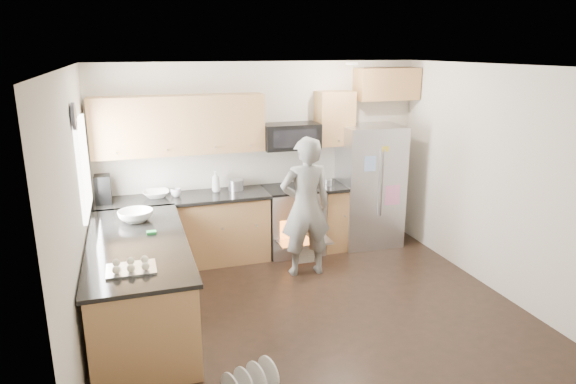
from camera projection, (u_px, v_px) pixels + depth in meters
name	position (u px, v px, depth m)	size (l,w,h in m)	color
ground	(310.00, 310.00, 5.62)	(4.50, 4.50, 0.00)	black
room_shell	(308.00, 161.00, 5.17)	(4.54, 4.04, 2.62)	beige
back_cabinet_run	(224.00, 189.00, 6.79)	(4.45, 0.64, 2.50)	#A47B41
peninsula	(141.00, 283.00, 5.21)	(0.96, 2.36, 1.04)	#A47B41
stove_range	(293.00, 205.00, 7.09)	(0.76, 0.97, 1.79)	#B7B7BC
refrigerator	(369.00, 186.00, 7.35)	(0.87, 0.69, 1.73)	#B7B7BC
person	(306.00, 207.00, 6.32)	(0.64, 0.42, 1.76)	gray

